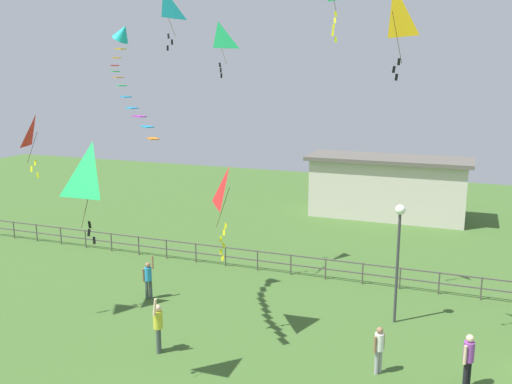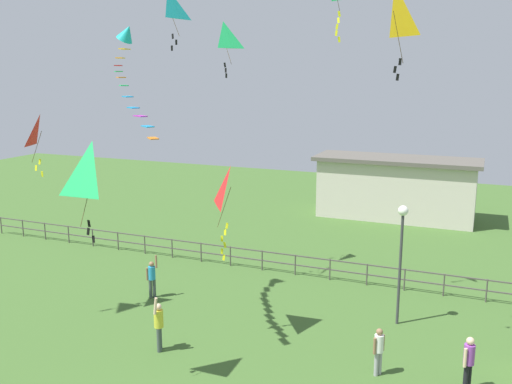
{
  "view_description": "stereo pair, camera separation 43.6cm",
  "coord_description": "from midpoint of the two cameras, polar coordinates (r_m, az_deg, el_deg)",
  "views": [
    {
      "loc": [
        6.58,
        -8.86,
        8.87
      ],
      "look_at": [
        0.69,
        6.5,
        5.38
      ],
      "focal_mm": 39.39,
      "sensor_mm": 36.0,
      "label": 1
    },
    {
      "loc": [
        6.99,
        -8.7,
        8.87
      ],
      "look_at": [
        0.69,
        6.5,
        5.38
      ],
      "focal_mm": 39.39,
      "sensor_mm": 36.0,
      "label": 2
    }
  ],
  "objects": [
    {
      "name": "person_1",
      "position": [
        18.82,
        -9.18,
        -13.01
      ],
      "size": [
        0.3,
        0.51,
        1.92
      ],
      "color": "#3F4C47",
      "rests_on": "ground_plane"
    },
    {
      "name": "waterfront_railing",
      "position": [
        25.26,
        4.79,
        -7.1
      ],
      "size": [
        36.01,
        0.06,
        0.95
      ],
      "color": "#4C4742",
      "rests_on": "ground_plane"
    },
    {
      "name": "kite_7",
      "position": [
        22.6,
        -8.33,
        18.13
      ],
      "size": [
        0.88,
        1.15,
        2.26
      ],
      "color": "#19B2B2"
    },
    {
      "name": "pavilion_building",
      "position": [
        35.79,
        14.35,
        0.43
      ],
      "size": [
        9.9,
        3.63,
        3.81
      ],
      "color": "beige",
      "rests_on": "ground_plane"
    },
    {
      "name": "person_6",
      "position": [
        23.07,
        -9.99,
        -8.44
      ],
      "size": [
        0.45,
        0.3,
        1.77
      ],
      "color": "#3F4C47",
      "rests_on": "ground_plane"
    },
    {
      "name": "kite_3",
      "position": [
        15.63,
        -15.38,
        2.0
      ],
      "size": [
        0.92,
        1.05,
        2.67
      ],
      "color": "#1EB759"
    },
    {
      "name": "person_5",
      "position": [
        17.73,
        13.07,
        -15.22
      ],
      "size": [
        0.28,
        0.4,
        1.49
      ],
      "color": "#99999E",
      "rests_on": "ground_plane"
    },
    {
      "name": "kite_1",
      "position": [
        24.62,
        -2.81,
        15.31
      ],
      "size": [
        1.09,
        1.14,
        2.26
      ],
      "color": "#1EB759"
    },
    {
      "name": "lamppost",
      "position": [
        20.39,
        15.16,
        -4.6
      ],
      "size": [
        0.36,
        0.36,
        4.39
      ],
      "color": "#38383D",
      "rests_on": "ground_plane"
    },
    {
      "name": "kite_6",
      "position": [
        20.87,
        -20.4,
        5.65
      ],
      "size": [
        0.75,
        0.83,
        2.18
      ],
      "color": "red"
    },
    {
      "name": "kite_2",
      "position": [
        18.31,
        -1.92,
        0.25
      ],
      "size": [
        1.06,
        1.26,
        3.17
      ],
      "color": "red"
    },
    {
      "name": "person_4",
      "position": [
        17.63,
        21.48,
        -15.62
      ],
      "size": [
        0.3,
        0.45,
        1.64
      ],
      "color": "black",
      "rests_on": "ground_plane"
    },
    {
      "name": "streamer_kite",
      "position": [
        20.92,
        -12.35,
        14.71
      ],
      "size": [
        4.15,
        4.5,
        3.64
      ],
      "color": "#19B2B2"
    },
    {
      "name": "kite_0",
      "position": [
        17.17,
        14.53,
        17.21
      ],
      "size": [
        1.03,
        1.02,
        2.67
      ],
      "color": "yellow"
    }
  ]
}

